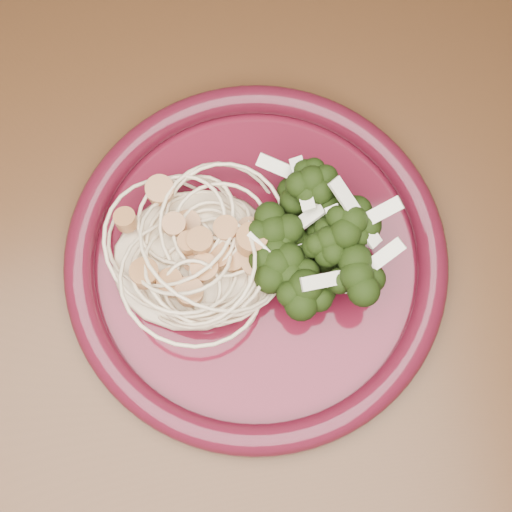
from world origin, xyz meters
The scene contains 6 objects.
dining_table centered at (0.00, 0.00, 0.65)m, with size 1.20×0.80×0.75m.
dinner_plate centered at (-0.01, -0.06, 0.76)m, with size 0.36×0.36×0.03m.
spaghetti_pile centered at (-0.06, -0.06, 0.77)m, with size 0.14×0.12×0.03m, color beige.
scallop_cluster centered at (-0.06, -0.06, 0.81)m, with size 0.12×0.12×0.04m, color #B07A49, non-canonical shape.
broccoli_pile centered at (0.05, -0.07, 0.78)m, with size 0.09×0.15×0.05m, color black.
onion_garnish centered at (0.05, -0.07, 0.82)m, with size 0.07×0.10×0.06m, color beige, non-canonical shape.
Camera 1 is at (-0.04, -0.22, 1.32)m, focal length 50.00 mm.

